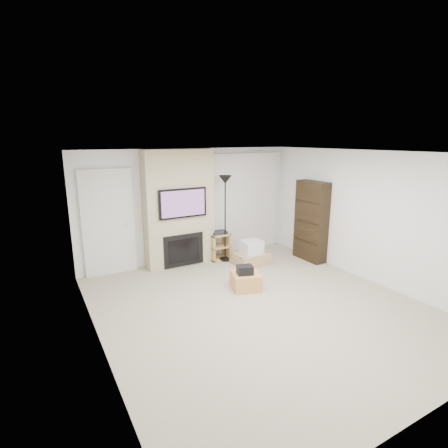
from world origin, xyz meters
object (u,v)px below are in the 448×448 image
av_stand (219,244)px  bookshelf (311,221)px  ottoman (246,281)px  box_stack (251,255)px  floor_lamp (225,194)px

av_stand → bookshelf: bookshelf is taller
ottoman → bookshelf: size_ratio=0.28×
box_stack → floor_lamp: bearing=128.9°
ottoman → bookshelf: bearing=16.5°
bookshelf → av_stand: bearing=149.8°
ottoman → av_stand: size_ratio=0.76×
ottoman → box_stack: box_stack is taller
ottoman → floor_lamp: size_ratio=0.26×
av_stand → box_stack: av_stand is taller
floor_lamp → bookshelf: 2.03m
ottoman → floor_lamp: 2.11m
floor_lamp → av_stand: (-0.09, 0.14, -1.17)m
ottoman → bookshelf: bookshelf is taller
floor_lamp → bookshelf: floor_lamp is taller
av_stand → box_stack: (0.48, -0.62, -0.15)m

